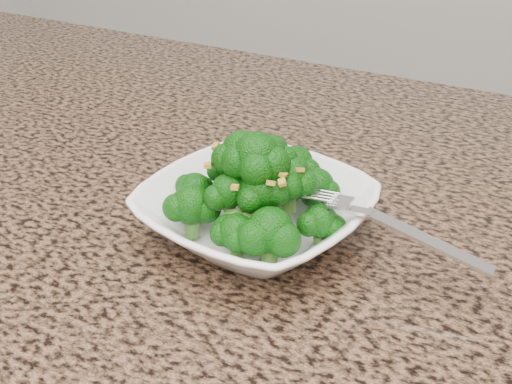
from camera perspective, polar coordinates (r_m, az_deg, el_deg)
The scene contains 5 objects.
granite_counter at distance 0.66m, azimuth -5.87°, elevation -3.77°, with size 1.64×1.04×0.03m, color brown.
bowl at distance 0.62m, azimuth 0.00°, elevation -1.94°, with size 0.21×0.21×0.05m, color white.
broccoli_pile at distance 0.59m, azimuth 0.00°, elevation 3.22°, with size 0.19×0.19×0.07m, color #0D5209, non-canonical shape.
garlic_topping at distance 0.57m, azimuth 0.00°, elevation 6.77°, with size 0.11×0.11×0.01m, color gold, non-canonical shape.
fork at distance 0.57m, azimuth 9.57°, elevation -1.78°, with size 0.19×0.03×0.01m, color silver, non-canonical shape.
Camera 1 is at (0.32, -0.15, 1.25)m, focal length 45.00 mm.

